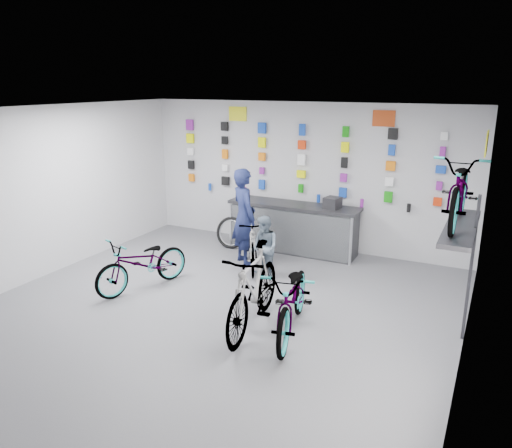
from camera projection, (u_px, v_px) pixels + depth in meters
The scene contains 20 objects.
floor at pixel (200, 321), 7.30m from camera, with size 8.00×8.00×0.00m, color #56565B.
ceiling at pixel (193, 112), 6.47m from camera, with size 8.00×8.00×0.00m, color white.
wall_back at pixel (302, 176), 10.33m from camera, with size 7.00×7.00×0.00m, color silver.
wall_left at pixel (21, 198), 8.38m from camera, with size 8.00×8.00×0.00m, color silver.
wall_right at pixel (470, 262), 5.39m from camera, with size 8.00×8.00×0.00m, color silver.
counter at pixel (293, 228), 10.21m from camera, with size 2.70×0.66×1.00m.
merch_wall at pixel (297, 160), 10.22m from camera, with size 5.57×0.08×1.57m.
wall_bracket at pixel (462, 234), 6.51m from camera, with size 0.39×1.90×2.00m.
sign_left at pixel (238, 114), 10.62m from camera, with size 0.42×0.02×0.30m, color yellow.
sign_right at pixel (384, 118), 9.30m from camera, with size 0.42×0.02×0.30m, color #C04419.
sign_side at pixel (487, 143), 6.12m from camera, with size 0.02×0.40×0.30m, color yellow.
bike_left at pixel (143, 263), 8.33m from camera, with size 0.61×1.75×0.92m, color gray.
bike_center at pixel (253, 289), 6.95m from camera, with size 0.57×2.00×1.20m, color gray.
bike_right at pixel (294, 299), 6.82m from camera, with size 0.69×1.97×1.03m, color gray.
bike_service at pixel (252, 242), 9.27m from camera, with size 0.47×1.67×1.00m, color gray.
bike_wall at pixel (461, 189), 6.38m from camera, with size 0.63×1.80×0.95m, color gray.
clerk at pixel (244, 217), 9.43m from camera, with size 0.67×0.44×1.85m, color #161D45.
customer at pixel (264, 248), 8.79m from camera, with size 0.55×0.43×1.13m, color slate.
spare_wheel at pixel (231, 233), 10.47m from camera, with size 0.68×0.26×0.67m.
register at pixel (332, 203), 9.70m from camera, with size 0.28×0.30×0.22m, color black.
Camera 1 is at (3.68, -5.57, 3.38)m, focal length 35.00 mm.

